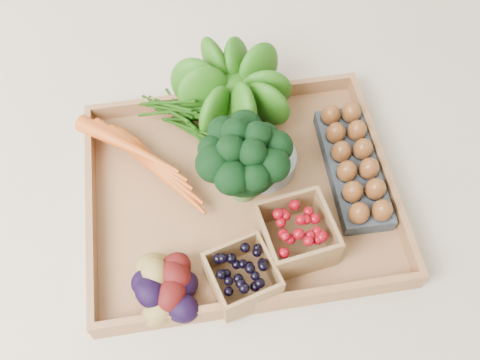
{
  "coord_description": "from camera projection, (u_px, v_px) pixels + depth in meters",
  "views": [
    {
      "loc": [
        -0.08,
        -0.49,
        0.87
      ],
      "look_at": [
        0.0,
        0.0,
        0.06
      ],
      "focal_mm": 40.0,
      "sensor_mm": 36.0,
      "label": 1
    }
  ],
  "objects": [
    {
      "name": "punnet_blackberry",
      "position": [
        242.0,
        276.0,
        0.87
      ],
      "size": [
        0.12,
        0.12,
        0.07
      ],
      "primitive_type": "cube",
      "rotation": [
        0.0,
        0.0,
        0.26
      ],
      "color": "black",
      "rests_on": "tray"
    },
    {
      "name": "egg_carton",
      "position": [
        352.0,
        168.0,
        1.0
      ],
      "size": [
        0.1,
        0.26,
        0.03
      ],
      "primitive_type": "cube",
      "rotation": [
        0.0,
        0.0,
        -0.02
      ],
      "color": "#343A42",
      "rests_on": "tray"
    },
    {
      "name": "carrots",
      "position": [
        150.0,
        161.0,
        0.99
      ],
      "size": [
        0.22,
        0.16,
        0.05
      ],
      "primitive_type": null,
      "color": "#C14B15",
      "rests_on": "tray"
    },
    {
      "name": "broccoli",
      "position": [
        244.0,
        172.0,
        0.93
      ],
      "size": [
        0.17,
        0.17,
        0.13
      ],
      "primitive_type": null,
      "color": "black",
      "rests_on": "tray"
    },
    {
      "name": "potatoes",
      "position": [
        163.0,
        284.0,
        0.85
      ],
      "size": [
        0.15,
        0.15,
        0.09
      ],
      "primitive_type": null,
      "color": "#400A0A",
      "rests_on": "tray"
    },
    {
      "name": "ground",
      "position": [
        240.0,
        197.0,
        1.0
      ],
      "size": [
        4.0,
        4.0,
        0.0
      ],
      "primitive_type": "plane",
      "color": "beige",
      "rests_on": "ground"
    },
    {
      "name": "cherry_bowl",
      "position": [
        263.0,
        160.0,
        1.01
      ],
      "size": [
        0.13,
        0.13,
        0.03
      ],
      "primitive_type": "cylinder",
      "color": "#8C9EA5",
      "rests_on": "tray"
    },
    {
      "name": "lettuce",
      "position": [
        232.0,
        85.0,
        1.02
      ],
      "size": [
        0.15,
        0.15,
        0.15
      ],
      "primitive_type": "sphere",
      "color": "#1D550D",
      "rests_on": "tray"
    },
    {
      "name": "tray",
      "position": [
        240.0,
        195.0,
        0.99
      ],
      "size": [
        0.55,
        0.45,
        0.01
      ],
      "primitive_type": "cube",
      "color": "#A26F44",
      "rests_on": "ground"
    },
    {
      "name": "punnet_raspberry",
      "position": [
        296.0,
        234.0,
        0.9
      ],
      "size": [
        0.13,
        0.13,
        0.08
      ],
      "primitive_type": "cube",
      "rotation": [
        0.0,
        0.0,
        0.14
      ],
      "color": "maroon",
      "rests_on": "tray"
    }
  ]
}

